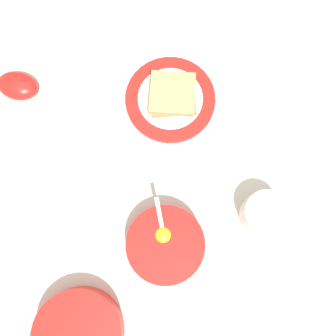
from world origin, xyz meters
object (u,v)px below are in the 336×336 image
Objects in this scene: toast_plate at (170,99)px; drinking_cup at (264,214)px; toast_sandwich at (173,95)px; congee_bowl at (79,333)px; egg_bowl at (165,245)px; soup_spoon at (12,85)px.

toast_plate is 0.28m from drinking_cup.
drinking_cup is (0.27, 0.03, 0.01)m from toast_sandwich.
toast_plate is 2.25× the size of drinking_cup.
drinking_cup is at bearing 92.71° from congee_bowl.
drinking_cup is (-0.02, 0.37, 0.01)m from congee_bowl.
congee_bowl is at bearing -87.29° from drinking_cup.
toast_sandwich is 0.78× the size of congee_bowl.
egg_bowl is at bearing 105.81° from congee_bowl.
toast_plate is at bearing -172.98° from drinking_cup.
toast_plate is at bearing -102.00° from toast_sandwich.
egg_bowl is 0.28m from toast_sandwich.
toast_plate is 0.45m from congee_bowl.
soup_spoon is 0.98× the size of congee_bowl.
soup_spoon is (-0.17, -0.26, -0.01)m from toast_sandwich.
drinking_cup reaches higher than toast_sandwich.
soup_spoon is at bearing -147.35° from drinking_cup.
soup_spoon is (-0.41, -0.11, -0.01)m from egg_bowl.
toast_sandwich is at bearing 56.04° from soup_spoon.
drinking_cup is at bearing 6.14° from toast_sandwich.
drinking_cup is at bearing 7.02° from toast_plate.
congee_bowl reaches higher than toast_sandwich.
egg_bowl is 1.87× the size of drinking_cup.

